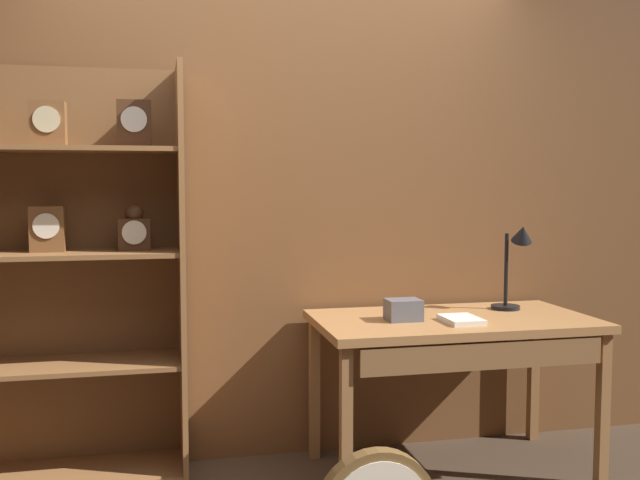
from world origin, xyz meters
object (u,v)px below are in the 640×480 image
object	(u,v)px
workbench	(455,335)
open_repair_manual	(461,320)
toolbox_small	(403,310)
desk_lamp	(516,259)
bookshelf	(44,273)

from	to	relation	value
workbench	open_repair_manual	bearing A→B (deg)	-97.74
toolbox_small	desk_lamp	bearing A→B (deg)	12.37
toolbox_small	open_repair_manual	bearing A→B (deg)	-23.35
workbench	desk_lamp	world-z (taller)	desk_lamp
workbench	open_repair_manual	size ratio (longest dim) A/B	6.10
workbench	bookshelf	bearing A→B (deg)	172.67
desk_lamp	open_repair_manual	size ratio (longest dim) A/B	2.06
toolbox_small	open_repair_manual	size ratio (longest dim) A/B	0.73
bookshelf	open_repair_manual	size ratio (longest dim) A/B	8.94
workbench	toolbox_small	distance (m)	0.29
toolbox_small	bookshelf	bearing A→B (deg)	171.61
workbench	toolbox_small	bearing A→B (deg)	179.42
toolbox_small	workbench	bearing A→B (deg)	-0.58
bookshelf	toolbox_small	bearing A→B (deg)	-8.39
toolbox_small	open_repair_manual	xyz separation A→B (m)	(0.25, -0.11, -0.04)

